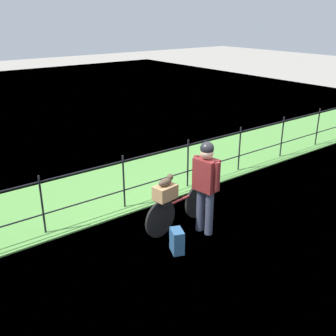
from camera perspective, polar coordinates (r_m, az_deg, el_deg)
ground_plane at (r=7.19m, az=7.40°, el=-9.22°), size 60.00×60.00×0.00m
grass_strip at (r=9.12m, az=-4.91°, el=-2.09°), size 27.00×2.40×0.03m
harbor_water at (r=14.36m, az=-18.31°, el=5.66°), size 30.00×30.00×0.00m
iron_fence at (r=8.17m, az=-1.51°, el=-0.13°), size 18.04×0.04×1.11m
bicycle_main at (r=7.17m, az=1.63°, el=-5.85°), size 1.66×0.30×0.68m
wooden_crate at (r=6.74m, az=-0.41°, el=-3.51°), size 0.42×0.30×0.25m
terrier_dog at (r=6.68m, az=-0.26°, el=-1.89°), size 0.32×0.18×0.18m
cyclist_person at (r=6.75m, az=5.46°, el=-1.72°), size 0.31×0.54×1.68m
backpack_on_paving at (r=6.52m, az=1.32°, el=-10.46°), size 0.27×0.33×0.40m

